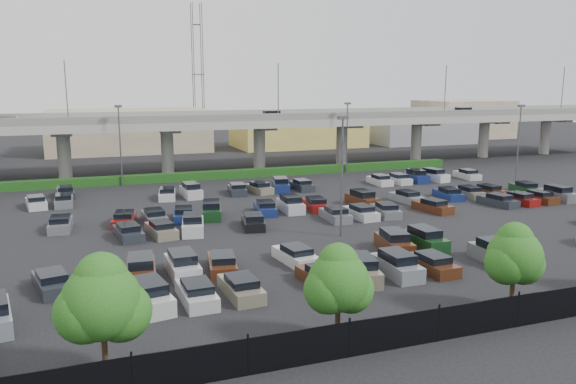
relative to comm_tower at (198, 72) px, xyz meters
The scene contains 9 objects.
ground 75.73m from the comm_tower, 93.09° to the right, with size 280.00×280.00×0.00m, color black.
overpass 43.12m from the comm_tower, 95.73° to the right, with size 150.00×13.00×15.80m.
hedge 51.42m from the comm_tower, 94.67° to the right, with size 66.00×1.60×1.10m, color #123910.
fence 103.13m from the comm_tower, 92.28° to the right, with size 70.00×0.10×2.00m.
tree_row 101.30m from the comm_tower, 91.88° to the right, with size 65.07×3.66×5.94m.
parked_cars 79.76m from the comm_tower, 93.18° to the right, with size 63.16×41.62×1.67m.
light_poles 73.06m from the comm_tower, 96.44° to the right, with size 66.90×48.38×10.30m.
distant_buildings 18.96m from the comm_tower, 55.50° to the right, with size 138.00×24.00×9.00m.
comm_tower is the anchor object (origin of this frame).
Camera 1 is at (-20.24, -50.38, 12.84)m, focal length 35.00 mm.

